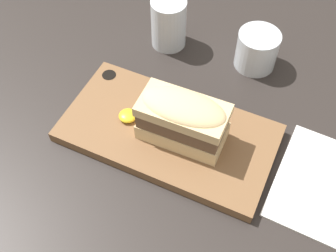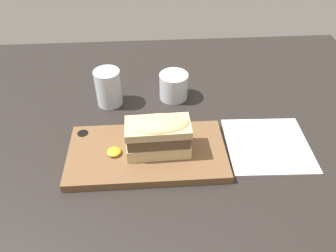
{
  "view_description": "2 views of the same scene",
  "coord_description": "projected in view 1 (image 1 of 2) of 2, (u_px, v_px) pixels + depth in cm",
  "views": [
    {
      "loc": [
        22.91,
        -33.12,
        61.85
      ],
      "look_at": [
        6.37,
        2.44,
        8.11
      ],
      "focal_mm": 45.0,
      "sensor_mm": 36.0,
      "label": 1
    },
    {
      "loc": [
        6.76,
        -48.48,
        56.99
      ],
      "look_at": [
        10.55,
        8.25,
        7.73
      ],
      "focal_mm": 35.0,
      "sensor_mm": 36.0,
      "label": 2
    }
  ],
  "objects": [
    {
      "name": "water_glass",
      "position": [
        169.0,
        26.0,
        0.83
      ],
      "size": [
        6.97,
        6.97,
        10.13
      ],
      "color": "silver",
      "rests_on": "dining_table"
    },
    {
      "name": "sandwich",
      "position": [
        183.0,
        118.0,
        0.66
      ],
      "size": [
        14.25,
        7.41,
        9.06
      ],
      "rotation": [
        0.0,
        0.0,
        0.03
      ],
      "color": "#DBBC84",
      "rests_on": "serving_board"
    },
    {
      "name": "wine_glass",
      "position": [
        257.0,
        51.0,
        0.8
      ],
      "size": [
        7.98,
        7.98,
        7.37
      ],
      "color": "silver",
      "rests_on": "dining_table"
    },
    {
      "name": "dining_table",
      "position": [
        129.0,
        148.0,
        0.73
      ],
      "size": [
        152.24,
        126.91,
        2.0
      ],
      "color": "#282321",
      "rests_on": "ground"
    },
    {
      "name": "mustard_dollop",
      "position": [
        128.0,
        116.0,
        0.72
      ],
      "size": [
        3.11,
        3.11,
        1.25
      ],
      "color": "gold",
      "rests_on": "serving_board"
    },
    {
      "name": "serving_board",
      "position": [
        168.0,
        133.0,
        0.72
      ],
      "size": [
        35.93,
        18.69,
        2.08
      ],
      "color": "brown",
      "rests_on": "dining_table"
    }
  ]
}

